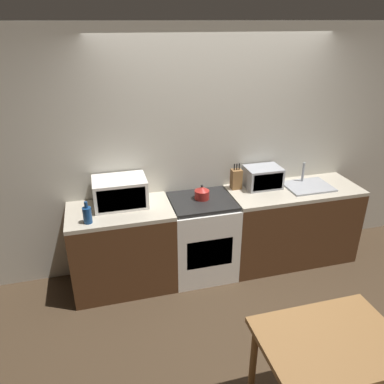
# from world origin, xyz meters

# --- Properties ---
(ground_plane) EXTENTS (16.00, 16.00, 0.00)m
(ground_plane) POSITION_xyz_m (0.00, 0.00, 0.00)
(ground_plane) COLOR #3D2D1E
(wall_back) EXTENTS (10.00, 0.06, 2.60)m
(wall_back) POSITION_xyz_m (0.00, 1.13, 1.30)
(wall_back) COLOR beige
(wall_back) RESTS_ON ground_plane
(counter_left_run) EXTENTS (1.03, 0.62, 0.90)m
(counter_left_run) POSITION_xyz_m (-1.08, 0.79, 0.45)
(counter_left_run) COLOR #4C2D19
(counter_left_run) RESTS_ON ground_plane
(counter_right_run) EXTENTS (1.47, 0.62, 0.90)m
(counter_right_run) POSITION_xyz_m (0.85, 0.79, 0.45)
(counter_right_run) COLOR #4C2D19
(counter_right_run) RESTS_ON ground_plane
(stove_range) EXTENTS (0.68, 0.62, 0.90)m
(stove_range) POSITION_xyz_m (-0.22, 0.79, 0.45)
(stove_range) COLOR silver
(stove_range) RESTS_ON ground_plane
(kettle) EXTENTS (0.15, 0.15, 0.16)m
(kettle) POSITION_xyz_m (-0.21, 0.82, 0.97)
(kettle) COLOR maroon
(kettle) RESTS_ON stove_range
(microwave) EXTENTS (0.52, 0.37, 0.28)m
(microwave) POSITION_xyz_m (-1.04, 0.89, 1.04)
(microwave) COLOR silver
(microwave) RESTS_ON counter_left_run
(bottle) EXTENTS (0.08, 0.08, 0.22)m
(bottle) POSITION_xyz_m (-1.37, 0.60, 0.98)
(bottle) COLOR navy
(bottle) RESTS_ON counter_left_run
(knife_block) EXTENTS (0.11, 0.09, 0.29)m
(knife_block) POSITION_xyz_m (0.22, 0.97, 1.01)
(knife_block) COLOR brown
(knife_block) RESTS_ON counter_right_run
(toaster_oven) EXTENTS (0.39, 0.29, 0.23)m
(toaster_oven) POSITION_xyz_m (0.53, 0.93, 1.02)
(toaster_oven) COLOR #999BA0
(toaster_oven) RESTS_ON counter_right_run
(sink_basin) EXTENTS (0.50, 0.39, 0.24)m
(sink_basin) POSITION_xyz_m (1.02, 0.80, 0.92)
(sink_basin) COLOR #999BA0
(sink_basin) RESTS_ON counter_right_run
(dining_table) EXTENTS (0.91, 0.66, 0.77)m
(dining_table) POSITION_xyz_m (0.08, -1.11, 0.66)
(dining_table) COLOR brown
(dining_table) RESTS_ON ground_plane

